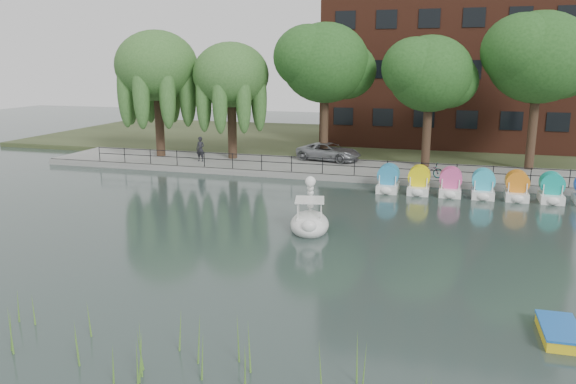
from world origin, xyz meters
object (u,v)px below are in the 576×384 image
at_px(bicycle, 429,169).
at_px(pedestrian, 200,147).
at_px(yellow_rowboat, 560,332).
at_px(minivan, 329,150).
at_px(swan_boat, 310,220).

relative_size(bicycle, pedestrian, 0.87).
bearing_deg(pedestrian, yellow_rowboat, -38.75).
bearing_deg(pedestrian, minivan, 25.02).
distance_m(pedestrian, yellow_rowboat, 28.34).
height_order(bicycle, pedestrian, pedestrian).
height_order(pedestrian, yellow_rowboat, pedestrian).
height_order(bicycle, swan_boat, swan_boat).
bearing_deg(swan_boat, minivan, 86.56).
bearing_deg(bicycle, yellow_rowboat, -159.90).
relative_size(minivan, swan_boat, 1.74).
bearing_deg(bicycle, minivan, 67.13).
height_order(minivan, bicycle, minivan).
distance_m(minivan, bicycle, 8.11).
bearing_deg(swan_boat, bicycle, 55.70).
bearing_deg(bicycle, pedestrian, 92.64).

